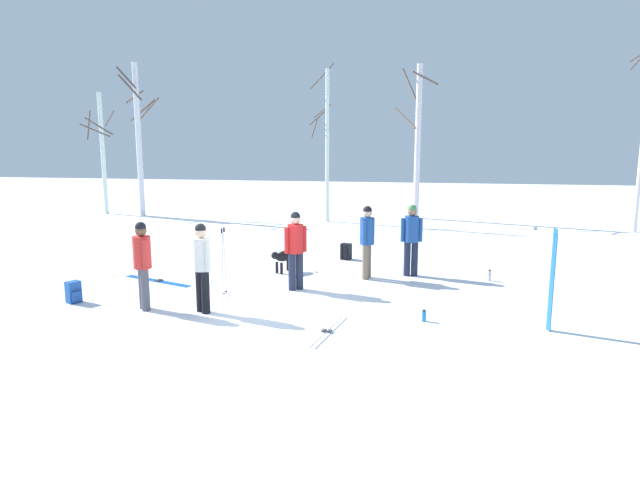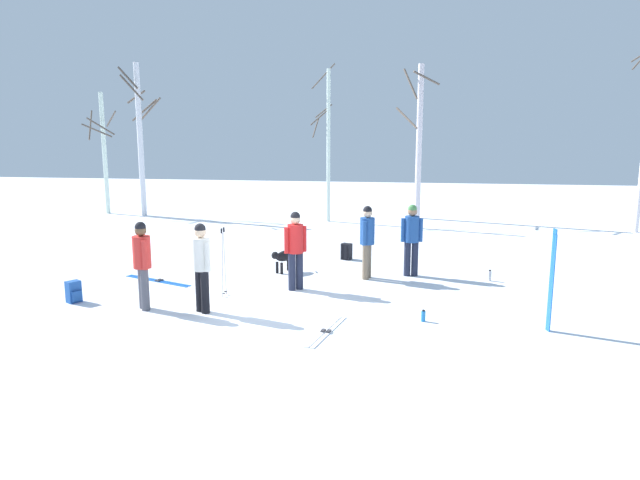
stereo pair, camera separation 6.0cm
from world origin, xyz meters
TOP-DOWN VIEW (x-y plane):
  - ground_plane at (0.00, 0.00)m, footprint 60.00×60.00m
  - person_0 at (1.54, 2.93)m, footprint 0.34×0.51m
  - person_1 at (-1.31, -0.20)m, footprint 0.44×0.35m
  - person_2 at (2.56, 3.36)m, footprint 0.51×0.34m
  - person_3 at (0.10, 1.68)m, footprint 0.44×0.35m
  - person_4 at (-2.50, -0.20)m, footprint 0.37×0.42m
  - dog at (-0.51, 3.18)m, footprint 0.51×0.79m
  - ski_pair_planted_0 at (4.95, -0.25)m, footprint 0.06×0.14m
  - ski_pair_lying_0 at (1.19, -0.91)m, footprint 0.49×1.71m
  - ski_pair_lying_1 at (-3.19, 1.87)m, footprint 1.87×0.88m
  - ski_poles_0 at (-1.27, 0.96)m, footprint 0.07×0.25m
  - backpack_0 at (-4.11, -0.00)m, footprint 0.34×0.33m
  - backpack_1 at (0.83, 4.91)m, footprint 0.31×0.33m
  - water_bottle_0 at (4.36, 3.16)m, footprint 0.08×0.08m
  - water_bottle_1 at (2.83, -0.07)m, footprint 0.08×0.08m
  - birch_tree_0 at (-10.25, 12.27)m, footprint 1.35×1.28m
  - birch_tree_1 at (-8.46, 11.97)m, footprint 1.43×1.45m
  - birch_tree_2 at (-0.74, 11.65)m, footprint 0.85×1.16m
  - birch_tree_3 at (2.65, 13.03)m, footprint 1.67×1.13m

SIDE VIEW (x-z plane):
  - ground_plane at x=0.00m, z-range 0.00..0.00m
  - ski_pair_lying_1 at x=-3.19m, z-range -0.01..0.03m
  - ski_pair_lying_0 at x=1.19m, z-range -0.01..0.03m
  - water_bottle_1 at x=2.83m, z-range -0.01..0.21m
  - water_bottle_0 at x=4.36m, z-range -0.01..0.25m
  - backpack_0 at x=-4.11m, z-range -0.01..0.43m
  - backpack_1 at x=0.83m, z-range -0.01..0.43m
  - dog at x=-0.51m, z-range 0.10..0.67m
  - ski_poles_0 at x=-1.27m, z-range 0.05..1.49m
  - ski_pair_planted_0 at x=4.95m, z-range -0.01..1.79m
  - person_0 at x=1.54m, z-range 0.12..1.84m
  - person_1 at x=-1.31m, z-range 0.12..1.84m
  - person_2 at x=2.56m, z-range 0.12..1.84m
  - person_3 at x=0.10m, z-range 0.12..1.84m
  - person_4 at x=-2.50m, z-range 0.12..1.84m
  - birch_tree_0 at x=-10.25m, z-range 0.13..5.13m
  - birch_tree_2 at x=-0.74m, z-range 0.00..5.96m
  - birch_tree_3 at x=2.65m, z-range 0.14..6.11m
  - birch_tree_1 at x=-8.46m, z-range 0.19..6.30m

